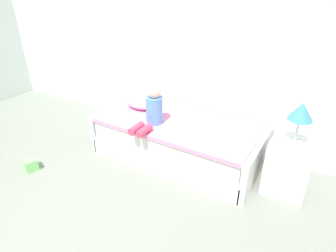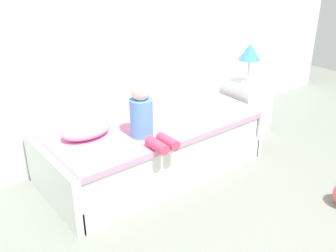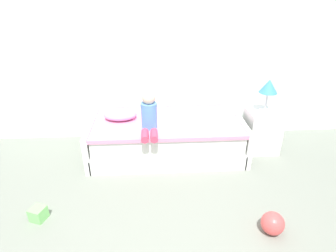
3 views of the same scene
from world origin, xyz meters
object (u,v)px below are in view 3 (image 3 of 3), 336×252
nightstand (261,130)px  toy_ball (273,223)px  child_figure (149,115)px  pillow (120,115)px  toy_block (38,214)px  bed (167,137)px  table_lamp (269,88)px

nightstand → toy_ball: size_ratio=2.68×
child_figure → pillow: (-0.39, 0.33, -0.14)m
pillow → toy_block: bearing=-120.1°
bed → toy_ball: size_ratio=9.43×
table_lamp → child_figure: bearing=-171.0°
nightstand → child_figure: 1.66m
toy_ball → toy_block: 2.33m
nightstand → table_lamp: table_lamp is taller
pillow → toy_block: (-0.75, -1.30, -0.49)m
nightstand → toy_block: 3.00m
table_lamp → toy_ball: (-0.42, -1.54, -0.82)m
nightstand → toy_ball: 1.60m
table_lamp → pillow: bearing=177.8°
nightstand → table_lamp: bearing=0.0°
bed → child_figure: size_ratio=4.14×
child_figure → bed: bearing=44.1°
table_lamp → toy_block: bearing=-155.9°
pillow → toy_block: pillow is taller
nightstand → pillow: size_ratio=1.36×
child_figure → toy_ball: 1.83m
bed → nightstand: (1.35, 0.02, 0.05)m
bed → table_lamp: size_ratio=4.69×
bed → pillow: bearing=171.0°
toy_ball → toy_block: toy_ball is taller
bed → table_lamp: table_lamp is taller
nightstand → toy_ball: bearing=-105.4°
bed → nightstand: 1.35m
pillow → toy_ball: pillow is taller
bed → child_figure: bearing=-135.9°
table_lamp → toy_block: (-2.73, -1.22, -0.87)m
pillow → child_figure: bearing=-39.8°
table_lamp → toy_ball: size_ratio=2.01×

